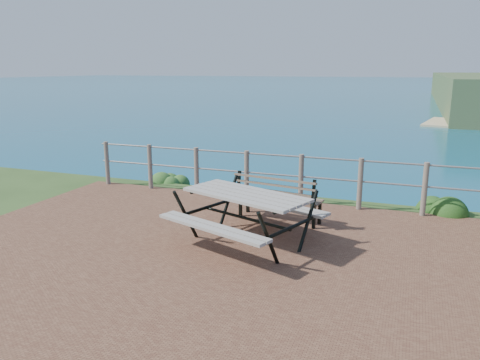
# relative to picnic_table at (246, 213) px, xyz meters

# --- Properties ---
(ground) EXTENTS (10.00, 7.00, 0.12)m
(ground) POSITION_rel_picnic_table_xyz_m (0.27, -0.86, -0.52)
(ground) COLOR brown
(ground) RESTS_ON ground
(ocean) EXTENTS (1200.00, 1200.00, 0.00)m
(ocean) POSITION_rel_picnic_table_xyz_m (0.27, 199.14, -0.52)
(ocean) COLOR #14687C
(ocean) RESTS_ON ground
(safety_railing) EXTENTS (9.40, 0.10, 1.00)m
(safety_railing) POSITION_rel_picnic_table_xyz_m (0.27, 2.49, 0.05)
(safety_railing) COLOR #6B5B4C
(safety_railing) RESTS_ON ground
(picnic_table) EXTENTS (2.08, 1.59, 0.81)m
(picnic_table) POSITION_rel_picnic_table_xyz_m (0.00, 0.00, 0.00)
(picnic_table) COLOR #9B958B
(picnic_table) RESTS_ON ground
(park_bench) EXTENTS (1.57, 0.61, 0.87)m
(park_bench) POSITION_rel_picnic_table_xyz_m (0.16, 1.32, 0.05)
(park_bench) COLOR brown
(park_bench) RESTS_ON ground
(shrub_lip_west) EXTENTS (0.65, 0.65, 0.35)m
(shrub_lip_west) POSITION_rel_picnic_table_xyz_m (-3.17, 3.36, -0.52)
(shrub_lip_west) COLOR #2A5A21
(shrub_lip_west) RESTS_ON ground
(shrub_lip_east) EXTENTS (0.88, 0.88, 0.66)m
(shrub_lip_east) POSITION_rel_picnic_table_xyz_m (2.81, 3.05, -0.52)
(shrub_lip_east) COLOR #214515
(shrub_lip_east) RESTS_ON ground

